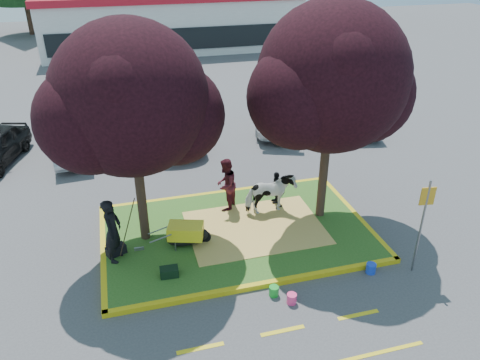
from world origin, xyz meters
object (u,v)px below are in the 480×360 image
object	(u,v)px
bucket_blue	(371,268)
car_silver	(71,141)
bucket_pink	(292,299)
sign_post	(423,216)
bucket_green	(274,291)
calf	(185,237)
handler	(113,231)
wheelbarrow	(186,231)
cow	(270,194)

from	to	relation	value
bucket_blue	car_silver	distance (m)	13.29
bucket_pink	car_silver	distance (m)	12.33
sign_post	car_silver	xyz separation A→B (m)	(-9.51, 10.55, -1.12)
bucket_green	bucket_pink	bearing A→B (deg)	-48.56
bucket_blue	calf	bearing A→B (deg)	152.21
handler	bucket_pink	distance (m)	5.22
bucket_blue	bucket_pink	bearing A→B (deg)	-167.91
calf	bucket_pink	world-z (taller)	calf
wheelbarrow	bucket_blue	distance (m)	5.39
cow	calf	bearing A→B (deg)	105.04
bucket_green	car_silver	distance (m)	11.82
handler	wheelbarrow	world-z (taller)	handler
calf	handler	xyz separation A→B (m)	(-2.02, -0.21, 0.72)
sign_post	bucket_blue	distance (m)	2.04
calf	bucket_blue	bearing A→B (deg)	-36.42
bucket_pink	bucket_blue	size ratio (longest dim) A/B	0.94
cow	bucket_blue	world-z (taller)	cow
cow	calf	size ratio (longest dim) A/B	1.46
bucket_blue	handler	bearing A→B (deg)	161.20
handler	bucket_pink	world-z (taller)	handler
cow	car_silver	distance (m)	9.42
calf	bucket_green	world-z (taller)	calf
bucket_pink	bucket_blue	xyz separation A→B (m)	(2.57, 0.55, 0.01)
calf	bucket_blue	size ratio (longest dim) A/B	3.79
bucket_pink	car_silver	bearing A→B (deg)	117.88
bucket_green	cow	bearing A→B (deg)	73.06
bucket_green	wheelbarrow	bearing A→B (deg)	125.05
cow	bucket_green	bearing A→B (deg)	159.22
bucket_green	bucket_pink	xyz separation A→B (m)	(0.35, -0.39, -0.00)
bucket_blue	car_silver	bearing A→B (deg)	128.87
bucket_pink	bucket_blue	bearing A→B (deg)	12.09
sign_post	bucket_pink	bearing A→B (deg)	-167.28
cow	car_silver	bearing A→B (deg)	40.18
sign_post	bucket_green	distance (m)	4.42
handler	bucket_blue	world-z (taller)	handler
bucket_pink	bucket_blue	distance (m)	2.63
bucket_blue	car_silver	world-z (taller)	car_silver
wheelbarrow	bucket_green	world-z (taller)	wheelbarrow
cow	calf	distance (m)	3.22
bucket_pink	bucket_green	bearing A→B (deg)	131.44
cow	handler	distance (m)	5.19
bucket_blue	wheelbarrow	bearing A→B (deg)	152.57
sign_post	car_silver	bearing A→B (deg)	139.65
handler	bucket_blue	xyz separation A→B (m)	(6.82, -2.32, -0.96)
sign_post	wheelbarrow	bearing A→B (deg)	163.29
handler	car_silver	bearing A→B (deg)	30.95
handler	wheelbarrow	distance (m)	2.12
wheelbarrow	cow	bearing A→B (deg)	37.89
calf	bucket_blue	xyz separation A→B (m)	(4.80, -2.53, -0.24)
handler	wheelbarrow	bearing A→B (deg)	-65.60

